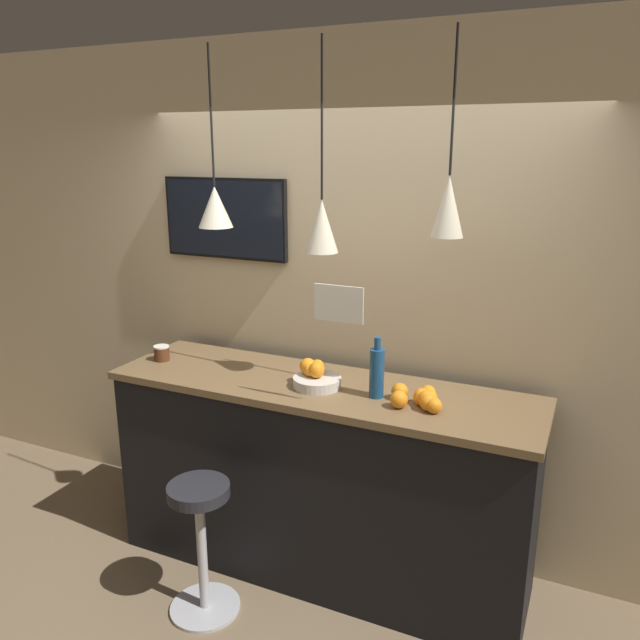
{
  "coord_description": "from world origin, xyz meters",
  "views": [
    {
      "loc": [
        1.27,
        -2.2,
        2.3
      ],
      "look_at": [
        0.0,
        0.57,
        1.45
      ],
      "focal_mm": 35.0,
      "sensor_mm": 36.0,
      "label": 1
    }
  ],
  "objects_px": {
    "bar_stool": "(201,530)",
    "mounted_tv": "(225,219)",
    "fruit_bowl": "(315,376)",
    "spread_jar": "(162,353)",
    "juice_bottle": "(377,372)"
  },
  "relations": [
    {
      "from": "mounted_tv",
      "to": "spread_jar",
      "type": "bearing_deg",
      "value": -115.77
    },
    {
      "from": "bar_stool",
      "to": "mounted_tv",
      "type": "relative_size",
      "value": 0.87
    },
    {
      "from": "fruit_bowl",
      "to": "juice_bottle",
      "type": "height_order",
      "value": "juice_bottle"
    },
    {
      "from": "bar_stool",
      "to": "fruit_bowl",
      "type": "xyz_separation_m",
      "value": [
        0.38,
        0.53,
        0.7
      ]
    },
    {
      "from": "fruit_bowl",
      "to": "spread_jar",
      "type": "relative_size",
      "value": 2.78
    },
    {
      "from": "spread_jar",
      "to": "mounted_tv",
      "type": "height_order",
      "value": "mounted_tv"
    },
    {
      "from": "juice_bottle",
      "to": "mounted_tv",
      "type": "xyz_separation_m",
      "value": [
        -1.12,
        0.41,
        0.66
      ]
    },
    {
      "from": "spread_jar",
      "to": "mounted_tv",
      "type": "distance_m",
      "value": 0.87
    },
    {
      "from": "spread_jar",
      "to": "mounted_tv",
      "type": "xyz_separation_m",
      "value": [
        0.2,
        0.41,
        0.74
      ]
    },
    {
      "from": "fruit_bowl",
      "to": "juice_bottle",
      "type": "distance_m",
      "value": 0.35
    },
    {
      "from": "spread_jar",
      "to": "fruit_bowl",
      "type": "bearing_deg",
      "value": 0.36
    },
    {
      "from": "juice_bottle",
      "to": "spread_jar",
      "type": "relative_size",
      "value": 3.43
    },
    {
      "from": "mounted_tv",
      "to": "juice_bottle",
      "type": "bearing_deg",
      "value": -20.29
    },
    {
      "from": "juice_bottle",
      "to": "mounted_tv",
      "type": "distance_m",
      "value": 1.36
    },
    {
      "from": "bar_stool",
      "to": "fruit_bowl",
      "type": "distance_m",
      "value": 0.96
    }
  ]
}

